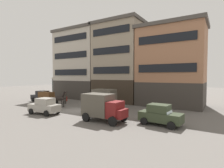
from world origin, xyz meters
TOP-DOWN VIEW (x-y plane):
  - ground_plane at (0.00, 0.00)m, footprint 120.00×120.00m
  - building_far_left at (-8.64, 10.26)m, footprint 10.06×6.34m
  - building_center_left at (0.28, 10.26)m, footprint 8.48×6.34m
  - building_center_right at (8.92, 10.26)m, footprint 9.50×6.34m
  - cargo_wagon at (-6.69, 0.65)m, footprint 3.00×1.71m
  - draft_horse at (-3.74, 0.66)m, footprint 2.35×0.73m
  - delivery_truck_near at (5.72, -2.44)m, footprint 4.37×2.17m
  - delivery_truck_far at (1.81, 2.53)m, footprint 4.42×2.29m
  - sedan_dark at (10.74, -0.78)m, footprint 3.80×2.07m
  - sedan_light at (-1.80, -3.35)m, footprint 3.83×2.13m
  - sedan_parked_curb at (-10.70, 2.79)m, footprint 3.83×2.14m
  - pedestrian_officer at (-5.42, 3.16)m, footprint 0.48×0.48m
  - streetlamp_curbside at (-11.21, 5.44)m, footprint 0.32×0.32m
  - fire_hydrant_curbside at (-7.48, 5.36)m, footprint 0.24×0.24m

SIDE VIEW (x-z plane):
  - ground_plane at x=0.00m, z-range 0.00..0.00m
  - fire_hydrant_curbside at x=-7.48m, z-range 0.01..0.84m
  - sedan_dark at x=10.74m, z-range 0.00..1.83m
  - sedan_light at x=-1.80m, z-range 0.00..1.83m
  - sedan_parked_curb at x=-10.70m, z-range 0.00..1.83m
  - pedestrian_officer at x=-5.42m, z-range 0.08..1.88m
  - cargo_wagon at x=-6.69m, z-range 0.16..2.14m
  - draft_horse at x=-3.74m, z-range 0.12..2.42m
  - delivery_truck_near at x=5.72m, z-range 0.11..2.73m
  - delivery_truck_far at x=1.81m, z-range 0.11..2.73m
  - streetlamp_curbside at x=-11.21m, z-range 0.61..4.73m
  - building_center_right at x=8.92m, z-range 0.04..11.75m
  - building_far_left at x=-8.64m, z-range 0.04..13.42m
  - building_center_left at x=0.28m, z-range 0.04..13.52m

